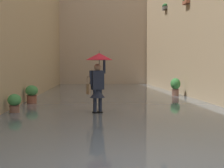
{
  "coord_description": "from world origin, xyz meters",
  "views": [
    {
      "loc": [
        0.97,
        4.6,
        1.53
      ],
      "look_at": [
        0.32,
        -6.1,
        0.98
      ],
      "focal_mm": 52.27,
      "sensor_mm": 36.0,
      "label": 1
    }
  ],
  "objects_px": {
    "potted_plant_near_right": "(32,94)",
    "potted_plant_mid_right": "(14,103)",
    "person_wading": "(98,73)",
    "potted_plant_mid_left": "(175,86)"
  },
  "relations": [
    {
      "from": "potted_plant_near_right",
      "to": "potted_plant_mid_right",
      "type": "height_order",
      "value": "potted_plant_near_right"
    },
    {
      "from": "person_wading",
      "to": "potted_plant_near_right",
      "type": "height_order",
      "value": "person_wading"
    },
    {
      "from": "potted_plant_mid_left",
      "to": "person_wading",
      "type": "bearing_deg",
      "value": 55.71
    },
    {
      "from": "potted_plant_mid_left",
      "to": "potted_plant_mid_right",
      "type": "relative_size",
      "value": 1.46
    },
    {
      "from": "person_wading",
      "to": "potted_plant_mid_right",
      "type": "relative_size",
      "value": 3.08
    },
    {
      "from": "potted_plant_mid_right",
      "to": "potted_plant_mid_left",
      "type": "bearing_deg",
      "value": -139.74
    },
    {
      "from": "person_wading",
      "to": "potted_plant_mid_right",
      "type": "bearing_deg",
      "value": -4.59
    },
    {
      "from": "person_wading",
      "to": "potted_plant_mid_right",
      "type": "height_order",
      "value": "person_wading"
    },
    {
      "from": "person_wading",
      "to": "potted_plant_mid_left",
      "type": "xyz_separation_m",
      "value": [
        -4.05,
        -5.95,
        -0.79
      ]
    },
    {
      "from": "potted_plant_near_right",
      "to": "potted_plant_mid_right",
      "type": "relative_size",
      "value": 1.19
    }
  ]
}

